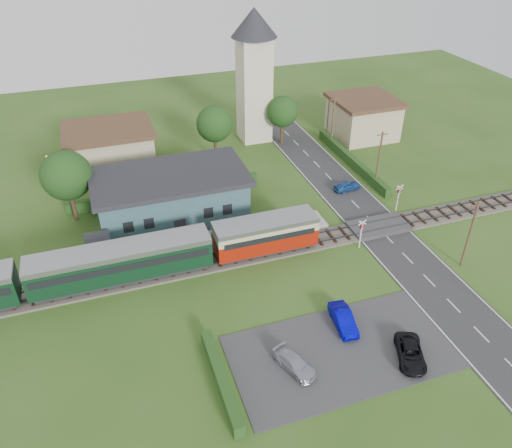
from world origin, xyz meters
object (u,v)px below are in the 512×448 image
object	(u,v)px
crossing_signal_near	(361,230)
car_park_silver	(294,363)
house_east	(363,117)
car_on_road	(347,186)
car_park_dark	(410,353)
equipment_hut	(99,249)
station_building	(171,196)
pedestrian_far	(104,250)
pedestrian_near	(233,229)
house_west	(111,148)
car_park_blue	(343,319)
crossing_signal_far	(399,194)
train	(84,269)
church_tower	(254,66)

from	to	relation	value
crossing_signal_near	car_park_silver	xyz separation A→B (m)	(-11.91, -11.94, -1.52)
house_east	car_on_road	bearing A→B (deg)	-124.48
car_park_dark	equipment_hut	bearing A→B (deg)	160.19
station_building	car_on_road	xyz separation A→B (m)	(20.57, -0.73, -2.09)
pedestrian_far	car_park_dark	bearing A→B (deg)	-141.10
house_east	pedestrian_near	world-z (taller)	house_east
house_west	house_east	bearing A→B (deg)	-1.64
house_west	car_park_blue	size ratio (longest dim) A/B	2.73
house_east	crossing_signal_near	bearing A→B (deg)	-119.13
crossing_signal_far	car_on_road	world-z (taller)	crossing_signal_far
pedestrian_near	pedestrian_far	world-z (taller)	pedestrian_near
equipment_hut	train	world-z (taller)	train
pedestrian_far	car_park_silver	bearing A→B (deg)	-153.36
car_park_silver	car_park_blue	bearing A→B (deg)	6.38
equipment_hut	pedestrian_far	xyz separation A→B (m)	(0.44, 0.42, -0.47)
car_park_silver	station_building	bearing A→B (deg)	79.63
church_tower	pedestrian_near	xyz separation A→B (m)	(-10.09, -23.19, -8.85)
equipment_hut	crossing_signal_near	bearing A→B (deg)	-12.94
station_building	church_tower	xyz separation A→B (m)	(15.00, 17.01, 7.53)
station_building	house_west	bearing A→B (deg)	109.65
train	car_park_silver	bearing A→B (deg)	-45.85
crossing_signal_far	car_park_dark	bearing A→B (deg)	-119.31
equipment_hut	car_park_blue	xyz separation A→B (m)	(17.93, -14.70, -1.02)
house_west	car_park_dark	world-z (taller)	house_west
crossing_signal_far	pedestrian_far	size ratio (longest dim) A/B	1.98
train	house_east	bearing A→B (deg)	29.15
crossing_signal_near	crossing_signal_far	distance (m)	8.65
station_building	house_east	world-z (taller)	house_east
station_building	car_park_blue	xyz separation A→B (m)	(9.93, -20.49, -1.96)
car_park_blue	car_park_dark	world-z (taller)	car_park_blue
pedestrian_near	car_park_dark	bearing A→B (deg)	126.13
station_building	car_park_silver	bearing A→B (deg)	-79.12
church_tower	pedestrian_near	world-z (taller)	church_tower
equipment_hut	church_tower	distance (m)	33.48
car_park_dark	pedestrian_near	bearing A→B (deg)	136.13
house_west	house_east	distance (m)	35.01
train	pedestrian_far	world-z (taller)	train
crossing_signal_near	pedestrian_far	world-z (taller)	crossing_signal_near
church_tower	house_west	world-z (taller)	church_tower
house_west	house_east	size ratio (longest dim) A/B	1.23
house_east	crossing_signal_far	bearing A→B (deg)	-108.08
equipment_hut	crossing_signal_far	world-z (taller)	crossing_signal_far
equipment_hut	car_park_silver	xyz separation A→B (m)	(12.49, -17.55, -1.13)
train	church_tower	distance (m)	36.58
house_east	pedestrian_far	bearing A→B (deg)	-153.93
train	car_park_dark	distance (m)	27.86
car_park_dark	car_park_silver	bearing A→B (deg)	-169.73
crossing_signal_near	house_east	bearing A→B (deg)	60.87
crossing_signal_far	car_park_blue	size ratio (longest dim) A/B	0.83
car_on_road	car_park_dark	world-z (taller)	car_park_dark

